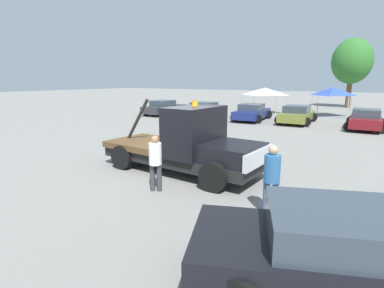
{
  "coord_description": "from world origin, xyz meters",
  "views": [
    {
      "loc": [
        5.82,
        -8.43,
        3.2
      ],
      "look_at": [
        0.5,
        0.0,
        1.05
      ],
      "focal_mm": 28.0,
      "sensor_mm": 36.0,
      "label": 1
    }
  ],
  "objects_px": {
    "canopy_tent_blue": "(333,91)",
    "parked_car_teal": "(205,110)",
    "parked_car_maroon": "(365,120)",
    "person_near_truck": "(272,175)",
    "tow_truck": "(188,146)",
    "canopy_tent_white": "(265,91)",
    "traffic_cone": "(208,146)",
    "person_at_hood": "(155,159)",
    "foreground_car": "(349,253)",
    "parked_car_charcoal": "(164,108)",
    "tree_left": "(352,61)",
    "parked_car_navy": "(252,112)",
    "parked_car_olive": "(297,115)"
  },
  "relations": [
    {
      "from": "parked_car_charcoal",
      "to": "tree_left",
      "type": "xyz_separation_m",
      "value": [
        13.7,
        17.26,
        4.58
      ]
    },
    {
      "from": "canopy_tent_white",
      "to": "canopy_tent_blue",
      "type": "xyz_separation_m",
      "value": [
        5.97,
        0.64,
        0.1
      ]
    },
    {
      "from": "person_near_truck",
      "to": "parked_car_charcoal",
      "type": "xyz_separation_m",
      "value": [
        -15.09,
        15.52,
        -0.35
      ]
    },
    {
      "from": "tree_left",
      "to": "canopy_tent_white",
      "type": "bearing_deg",
      "value": -120.27
    },
    {
      "from": "parked_car_navy",
      "to": "traffic_cone",
      "type": "height_order",
      "value": "parked_car_navy"
    },
    {
      "from": "person_near_truck",
      "to": "parked_car_teal",
      "type": "distance_m",
      "value": 18.9
    },
    {
      "from": "tow_truck",
      "to": "parked_car_teal",
      "type": "distance_m",
      "value": 15.63
    },
    {
      "from": "canopy_tent_white",
      "to": "traffic_cone",
      "type": "bearing_deg",
      "value": -79.16
    },
    {
      "from": "parked_car_maroon",
      "to": "canopy_tent_white",
      "type": "distance_m",
      "value": 10.92
    },
    {
      "from": "parked_car_charcoal",
      "to": "canopy_tent_white",
      "type": "height_order",
      "value": "canopy_tent_white"
    },
    {
      "from": "foreground_car",
      "to": "parked_car_charcoal",
      "type": "xyz_separation_m",
      "value": [
        -16.93,
        17.53,
        -0.0
      ]
    },
    {
      "from": "person_near_truck",
      "to": "parked_car_charcoal",
      "type": "relative_size",
      "value": 0.37
    },
    {
      "from": "person_near_truck",
      "to": "person_at_hood",
      "type": "xyz_separation_m",
      "value": [
        -3.34,
        -0.21,
        -0.04
      ]
    },
    {
      "from": "parked_car_maroon",
      "to": "traffic_cone",
      "type": "height_order",
      "value": "parked_car_maroon"
    },
    {
      "from": "tow_truck",
      "to": "canopy_tent_white",
      "type": "distance_m",
      "value": 20.68
    },
    {
      "from": "parked_car_teal",
      "to": "parked_car_maroon",
      "type": "bearing_deg",
      "value": -88.51
    },
    {
      "from": "parked_car_charcoal",
      "to": "traffic_cone",
      "type": "bearing_deg",
      "value": -135.19
    },
    {
      "from": "person_at_hood",
      "to": "parked_car_charcoal",
      "type": "distance_m",
      "value": 19.63
    },
    {
      "from": "canopy_tent_white",
      "to": "tree_left",
      "type": "relative_size",
      "value": 0.44
    },
    {
      "from": "tow_truck",
      "to": "parked_car_olive",
      "type": "height_order",
      "value": "tow_truck"
    },
    {
      "from": "canopy_tent_blue",
      "to": "parked_car_navy",
      "type": "bearing_deg",
      "value": -127.48
    },
    {
      "from": "parked_car_navy",
      "to": "canopy_tent_blue",
      "type": "relative_size",
      "value": 1.68
    },
    {
      "from": "parked_car_maroon",
      "to": "parked_car_charcoal",
      "type": "bearing_deg",
      "value": 88.72
    },
    {
      "from": "parked_car_charcoal",
      "to": "person_near_truck",
      "type": "bearing_deg",
      "value": -135.97
    },
    {
      "from": "canopy_tent_blue",
      "to": "traffic_cone",
      "type": "height_order",
      "value": "canopy_tent_blue"
    },
    {
      "from": "parked_car_olive",
      "to": "parked_car_maroon",
      "type": "bearing_deg",
      "value": -98.29
    },
    {
      "from": "canopy_tent_white",
      "to": "canopy_tent_blue",
      "type": "relative_size",
      "value": 1.19
    },
    {
      "from": "parked_car_navy",
      "to": "foreground_car",
      "type": "bearing_deg",
      "value": -159.68
    },
    {
      "from": "tow_truck",
      "to": "parked_car_charcoal",
      "type": "xyz_separation_m",
      "value": [
        -11.64,
        13.79,
        -0.33
      ]
    },
    {
      "from": "person_near_truck",
      "to": "tow_truck",
      "type": "bearing_deg",
      "value": 48.44
    },
    {
      "from": "person_at_hood",
      "to": "foreground_car",
      "type": "bearing_deg",
      "value": -135.36
    },
    {
      "from": "parked_car_maroon",
      "to": "traffic_cone",
      "type": "xyz_separation_m",
      "value": [
        -5.67,
        -10.96,
        -0.39
      ]
    },
    {
      "from": "foreground_car",
      "to": "traffic_cone",
      "type": "distance_m",
      "value": 9.32
    },
    {
      "from": "canopy_tent_white",
      "to": "traffic_cone",
      "type": "distance_m",
      "value": 17.48
    },
    {
      "from": "parked_car_maroon",
      "to": "canopy_tent_blue",
      "type": "bearing_deg",
      "value": 21.35
    },
    {
      "from": "canopy_tent_blue",
      "to": "person_near_truck",
      "type": "bearing_deg",
      "value": -85.58
    },
    {
      "from": "traffic_cone",
      "to": "foreground_car",
      "type": "bearing_deg",
      "value": -47.56
    },
    {
      "from": "canopy_tent_white",
      "to": "person_at_hood",
      "type": "bearing_deg",
      "value": -78.82
    },
    {
      "from": "parked_car_navy",
      "to": "traffic_cone",
      "type": "xyz_separation_m",
      "value": [
        2.26,
        -11.24,
        -0.4
      ]
    },
    {
      "from": "tow_truck",
      "to": "canopy_tent_blue",
      "type": "height_order",
      "value": "canopy_tent_blue"
    },
    {
      "from": "parked_car_navy",
      "to": "canopy_tent_blue",
      "type": "bearing_deg",
      "value": -42.42
    },
    {
      "from": "parked_car_teal",
      "to": "traffic_cone",
      "type": "bearing_deg",
      "value": -149.4
    },
    {
      "from": "parked_car_charcoal",
      "to": "person_at_hood",
      "type": "bearing_deg",
      "value": -143.39
    },
    {
      "from": "parked_car_charcoal",
      "to": "traffic_cone",
      "type": "distance_m",
      "value": 15.06
    },
    {
      "from": "foreground_car",
      "to": "person_at_hood",
      "type": "height_order",
      "value": "person_at_hood"
    },
    {
      "from": "parked_car_maroon",
      "to": "foreground_car",
      "type": "bearing_deg",
      "value": 179.64
    },
    {
      "from": "canopy_tent_white",
      "to": "traffic_cone",
      "type": "relative_size",
      "value": 6.27
    },
    {
      "from": "canopy_tent_white",
      "to": "traffic_cone",
      "type": "height_order",
      "value": "canopy_tent_white"
    },
    {
      "from": "foreground_car",
      "to": "traffic_cone",
      "type": "xyz_separation_m",
      "value": [
        -6.29,
        6.87,
        -0.4
      ]
    },
    {
      "from": "canopy_tent_blue",
      "to": "parked_car_teal",
      "type": "bearing_deg",
      "value": -141.94
    }
  ]
}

